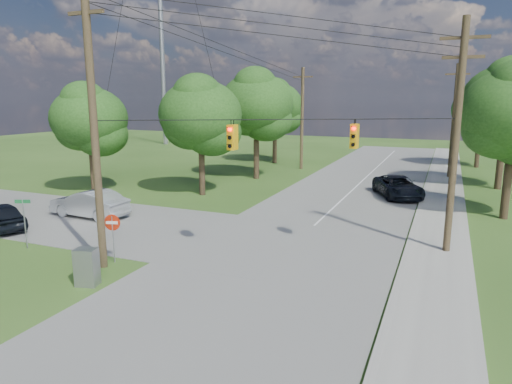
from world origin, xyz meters
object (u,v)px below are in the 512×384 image
at_px(pole_ne, 456,135).
at_px(control_cabinet, 87,267).
at_px(pole_north_w, 302,118).
at_px(car_cross_dark, 0,216).
at_px(car_main_north, 398,187).
at_px(car_cross_silver, 89,203).
at_px(pole_north_e, 454,121).
at_px(do_not_enter_sign, 112,227).
at_px(pole_sw, 93,120).

xyz_separation_m(pole_ne, control_cabinet, (-12.71, -9.40, -4.73)).
distance_m(pole_north_w, control_cabinet, 31.73).
distance_m(car_cross_dark, car_main_north, 25.67).
bearing_deg(pole_north_w, car_cross_silver, -104.49).
bearing_deg(pole_north_e, control_cabinet, -112.04).
bearing_deg(pole_north_w, pole_north_e, 0.00).
bearing_deg(pole_ne, do_not_enter_sign, -152.44).
xyz_separation_m(pole_north_w, do_not_enter_sign, (0.48, -29.00, -3.53)).
bearing_deg(car_cross_dark, car_cross_silver, 168.94).
distance_m(pole_ne, pole_north_e, 22.00).
distance_m(car_main_north, do_not_enter_sign, 21.30).
height_order(car_cross_dark, control_cabinet, car_cross_dark).
relative_size(pole_north_w, car_cross_dark, 2.31).
height_order(pole_ne, control_cabinet, pole_ne).
bearing_deg(pole_north_w, pole_ne, -57.71).
xyz_separation_m(control_cabinet, do_not_enter_sign, (-0.71, 2.39, 0.87)).
bearing_deg(pole_ne, pole_sw, -150.62).
height_order(pole_north_e, control_cabinet, pole_north_e).
relative_size(car_cross_silver, control_cabinet, 3.41).
bearing_deg(control_cabinet, pole_north_e, 52.73).
xyz_separation_m(pole_sw, pole_north_e, (13.50, 29.60, -1.10)).
bearing_deg(pole_north_e, pole_ne, -90.00).
xyz_separation_m(car_main_north, do_not_enter_sign, (-10.02, -18.78, 0.82)).
distance_m(pole_sw, car_cross_silver, 10.45).
xyz_separation_m(pole_sw, do_not_enter_sign, (0.08, 0.60, -4.63)).
distance_m(pole_north_w, do_not_enter_sign, 29.22).
distance_m(pole_north_w, car_cross_silver, 24.51).
bearing_deg(car_cross_silver, do_not_enter_sign, 52.42).
bearing_deg(car_cross_silver, pole_north_e, 142.77).
bearing_deg(control_cabinet, car_main_north, 51.03).
xyz_separation_m(pole_north_e, do_not_enter_sign, (-13.42, -29.00, -3.53)).
xyz_separation_m(pole_ne, pole_north_e, (-0.00, 22.00, -0.34)).
relative_size(pole_sw, pole_north_e, 1.20).
distance_m(pole_sw, car_main_north, 22.52).
height_order(car_cross_dark, car_cross_silver, car_cross_silver).
distance_m(car_cross_dark, control_cabinet, 10.68).
relative_size(pole_north_w, car_cross_silver, 2.00).
distance_m(pole_ne, car_cross_dark, 23.65).
xyz_separation_m(pole_north_e, pole_north_w, (-13.90, 0.00, 0.00)).
bearing_deg(car_cross_dark, pole_sw, 98.46).
xyz_separation_m(car_cross_dark, control_cabinet, (9.86, -4.10, -0.04)).
distance_m(pole_sw, car_cross_dark, 10.83).
bearing_deg(do_not_enter_sign, pole_sw, -113.25).
bearing_deg(pole_sw, car_cross_silver, 135.94).
distance_m(control_cabinet, do_not_enter_sign, 2.64).
height_order(pole_sw, do_not_enter_sign, pole_sw).
bearing_deg(car_main_north, pole_ne, -98.17).
bearing_deg(pole_north_e, car_cross_silver, -130.47).
bearing_deg(pole_north_e, car_main_north, -108.40).
relative_size(pole_north_w, car_main_north, 1.85).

